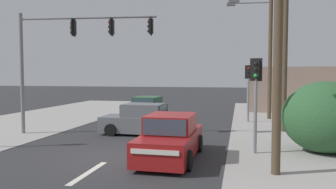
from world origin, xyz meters
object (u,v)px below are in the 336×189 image
at_px(utility_pole_midground_right, 283,31).
at_px(traffic_signal_mast, 67,46).
at_px(utility_pole_background_right, 269,33).
at_px(sedan_oncoming_mid, 148,110).
at_px(pedestal_signal_right_kerb, 256,89).
at_px(sedan_receding_far, 171,139).
at_px(hatchback_kerbside_parked, 140,120).
at_px(pedestal_signal_far_median, 248,84).

relative_size(utility_pole_midground_right, traffic_signal_mast, 1.41).
xyz_separation_m(utility_pole_background_right, sedan_oncoming_mid, (-7.64, -2.46, -5.05)).
distance_m(utility_pole_midground_right, pedestal_signal_right_kerb, 6.16).
bearing_deg(sedan_receding_far, hatchback_kerbside_parked, 119.90).
xyz_separation_m(hatchback_kerbside_parked, sedan_oncoming_mid, (-0.97, 4.87, 0.00)).
relative_size(utility_pole_midground_right, pedestal_signal_far_median, 2.71).
distance_m(traffic_signal_mast, sedan_receding_far, 7.80).
distance_m(traffic_signal_mast, pedestal_signal_right_kerb, 9.31).
bearing_deg(utility_pole_midground_right, sedan_oncoming_mid, 162.30).
distance_m(sedan_oncoming_mid, sedan_receding_far, 9.83).
bearing_deg(traffic_signal_mast, utility_pole_background_right, 38.88).
height_order(utility_pole_midground_right, pedestal_signal_far_median, utility_pole_midground_right).
bearing_deg(pedestal_signal_right_kerb, pedestal_signal_far_median, 90.39).
xyz_separation_m(pedestal_signal_far_median, sedan_oncoming_mid, (-6.33, -0.65, -1.71)).
relative_size(pedestal_signal_far_median, hatchback_kerbside_parked, 0.97).
xyz_separation_m(pedestal_signal_right_kerb, sedan_oncoming_mid, (-6.39, 7.82, -1.71)).
height_order(pedestal_signal_right_kerb, sedan_receding_far, pedestal_signal_right_kerb).
xyz_separation_m(utility_pole_midground_right, utility_pole_background_right, (-0.29, 4.99, 0.56)).
height_order(pedestal_signal_right_kerb, pedestal_signal_far_median, same).
xyz_separation_m(utility_pole_background_right, pedestal_signal_far_median, (-1.30, -1.81, -3.33)).
bearing_deg(sedan_receding_far, traffic_signal_mast, 149.16).
distance_m(hatchback_kerbside_parked, sedan_oncoming_mid, 4.96).
bearing_deg(hatchback_kerbside_parked, utility_pole_midground_right, 18.60).
height_order(traffic_signal_mast, sedan_oncoming_mid, traffic_signal_mast).
xyz_separation_m(utility_pole_midground_right, traffic_signal_mast, (-10.38, -3.14, -0.83)).
height_order(pedestal_signal_far_median, sedan_oncoming_mid, pedestal_signal_far_median).
xyz_separation_m(pedestal_signal_right_kerb, sedan_receding_far, (-2.93, -1.39, -1.71)).
height_order(utility_pole_background_right, hatchback_kerbside_parked, utility_pole_background_right).
bearing_deg(traffic_signal_mast, utility_pole_midground_right, 16.86).
relative_size(hatchback_kerbside_parked, sedan_oncoming_mid, 0.86).
bearing_deg(pedestal_signal_far_median, utility_pole_midground_right, -63.47).
bearing_deg(pedestal_signal_far_median, traffic_signal_mast, -144.26).
xyz_separation_m(traffic_signal_mast, sedan_oncoming_mid, (2.45, 5.67, -3.65)).
distance_m(pedestal_signal_far_median, hatchback_kerbside_parked, 7.89).
relative_size(utility_pole_midground_right, sedan_receding_far, 2.27).
distance_m(utility_pole_background_right, sedan_receding_far, 13.38).
distance_m(pedestal_signal_far_median, sedan_oncoming_mid, 6.59).
bearing_deg(sedan_oncoming_mid, hatchback_kerbside_parked, -78.77).
xyz_separation_m(traffic_signal_mast, pedestal_signal_far_median, (8.79, 6.33, -1.94)).
relative_size(traffic_signal_mast, hatchback_kerbside_parked, 1.87).
relative_size(utility_pole_background_right, sedan_oncoming_mid, 2.53).
bearing_deg(utility_pole_background_right, utility_pole_midground_right, -86.72).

